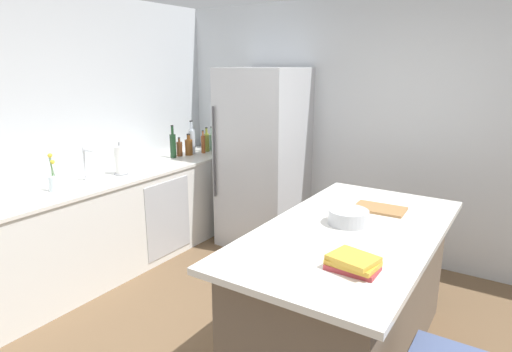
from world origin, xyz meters
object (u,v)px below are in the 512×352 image
whiskey_bottle (189,147)px  sink_faucet (86,163)px  olive_oil_bottle (207,142)px  syrup_bottle (179,149)px  paper_towel_roll (120,161)px  gin_bottle (212,141)px  refrigerator (263,159)px  cookbook_stack (353,263)px  flower_vase (53,180)px  soda_bottle (192,141)px  cutting_board (380,209)px  wine_bottle (173,145)px  mixing_bowl (348,217)px  vinegar_bottle (203,144)px  kitchen_island (347,292)px

whiskey_bottle → sink_faucet: bearing=-91.5°
olive_oil_bottle → syrup_bottle: size_ratio=1.34×
sink_faucet → paper_towel_roll: 0.33m
paper_towel_roll → gin_bottle: size_ratio=1.07×
gin_bottle → refrigerator: bearing=-11.4°
olive_oil_bottle → cookbook_stack: olive_oil_bottle is taller
flower_vase → cookbook_stack: size_ratio=1.21×
syrup_bottle → soda_bottle: bearing=84.1°
cutting_board → wine_bottle: bearing=169.0°
gin_bottle → soda_bottle: size_ratio=0.75×
refrigerator → olive_oil_bottle: size_ratio=6.61×
refrigerator → syrup_bottle: refrigerator is taller
paper_towel_roll → mixing_bowl: (2.31, -0.06, -0.09)m
vinegar_bottle → wine_bottle: bearing=-106.7°
sink_faucet → olive_oil_bottle: sink_faucet is taller
cookbook_stack → whiskey_bottle: bearing=147.1°
refrigerator → flower_vase: (-0.86, -1.91, 0.07)m
cutting_board → kitchen_island: bearing=-94.7°
refrigerator → soda_bottle: size_ratio=4.97×
cutting_board → cookbook_stack: bearing=-80.0°
refrigerator → cookbook_stack: 2.57m
refrigerator → cutting_board: (1.56, -0.89, -0.02)m
mixing_bowl → wine_bottle: bearing=159.9°
kitchen_island → mixing_bowl: 0.52m
olive_oil_bottle → cutting_board: bearing=-22.0°
syrup_bottle → cookbook_stack: (2.68, -1.60, -0.05)m
olive_oil_bottle → cutting_board: 2.61m
flower_vase → olive_oil_bottle: 1.99m
sink_faucet → whiskey_bottle: size_ratio=1.21×
cutting_board → syrup_bottle: bearing=166.7°
kitchen_island → gin_bottle: gin_bottle is taller
refrigerator → soda_bottle: refrigerator is taller
gin_bottle → syrup_bottle: (-0.10, -0.47, -0.03)m
paper_towel_roll → cutting_board: paper_towel_roll is taller
sink_faucet → soda_bottle: size_ratio=0.77×
olive_oil_bottle → soda_bottle: soda_bottle is taller
sink_faucet → soda_bottle: bearing=89.8°
soda_bottle → cutting_board: soda_bottle is taller
cutting_board → paper_towel_roll: bearing=-172.1°
flower_vase → sink_faucet: bearing=101.1°
refrigerator → syrup_bottle: (-0.94, -0.30, 0.06)m
kitchen_island → refrigerator: size_ratio=1.03×
kitchen_island → soda_bottle: soda_bottle is taller
refrigerator → whiskey_bottle: 0.92m
paper_towel_roll → olive_oil_bottle: 1.31m
mixing_bowl → gin_bottle: bearing=147.8°
vinegar_bottle → cookbook_stack: (2.57, -1.88, -0.07)m
syrup_bottle → mixing_bowl: (2.42, -0.99, -0.04)m
flower_vase → cookbook_stack: (2.60, 0.01, -0.06)m
flower_vase → olive_oil_bottle: flower_vase is taller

